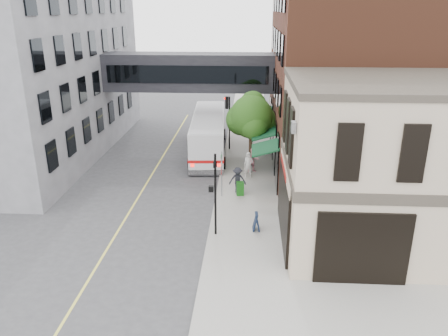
# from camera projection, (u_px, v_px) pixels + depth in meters

# --- Properties ---
(ground) EXTENTS (120.00, 120.00, 0.00)m
(ground) POSITION_uv_depth(u_px,v_px,m) (204.00, 256.00, 21.52)
(ground) COLOR #38383A
(ground) RESTS_ON ground
(sidewalk_main) EXTENTS (4.00, 60.00, 0.15)m
(sidewalk_main) POSITION_uv_depth(u_px,v_px,m) (248.00, 162.00, 34.50)
(sidewalk_main) COLOR gray
(sidewalk_main) RESTS_ON ground
(corner_building) EXTENTS (10.19, 8.12, 8.45)m
(corner_building) POSITION_uv_depth(u_px,v_px,m) (389.00, 166.00, 21.44)
(corner_building) COLOR #B7A78C
(corner_building) RESTS_ON ground
(brick_building) EXTENTS (13.76, 18.00, 14.00)m
(brick_building) POSITION_uv_depth(u_px,v_px,m) (356.00, 72.00, 32.60)
(brick_building) COLOR #522919
(brick_building) RESTS_ON ground
(opposite_building) EXTENTS (14.00, 24.00, 14.00)m
(opposite_building) POSITION_uv_depth(u_px,v_px,m) (13.00, 68.00, 35.07)
(opposite_building) COLOR slate
(opposite_building) RESTS_ON ground
(skyway_bridge) EXTENTS (14.00, 3.18, 3.00)m
(skyway_bridge) POSITION_uv_depth(u_px,v_px,m) (190.00, 72.00, 36.32)
(skyway_bridge) COLOR black
(skyway_bridge) RESTS_ON ground
(traffic_signal_near) EXTENTS (0.44, 0.22, 4.60)m
(traffic_signal_near) POSITION_uv_depth(u_px,v_px,m) (215.00, 185.00, 22.35)
(traffic_signal_near) COLOR black
(traffic_signal_near) RESTS_ON sidewalk_main
(traffic_signal_far) EXTENTS (0.53, 0.28, 4.50)m
(traffic_signal_far) POSITION_uv_depth(u_px,v_px,m) (228.00, 112.00, 36.29)
(traffic_signal_far) COLOR black
(traffic_signal_far) RESTS_ON sidewalk_main
(street_sign_pole) EXTENTS (0.08, 0.75, 3.00)m
(street_sign_pole) POSITION_uv_depth(u_px,v_px,m) (222.00, 170.00, 27.39)
(street_sign_pole) COLOR gray
(street_sign_pole) RESTS_ON sidewalk_main
(street_tree) EXTENTS (3.80, 3.20, 5.60)m
(street_tree) POSITION_uv_depth(u_px,v_px,m) (251.00, 117.00, 32.44)
(street_tree) COLOR #382619
(street_tree) RESTS_ON sidewalk_main
(lane_marking) EXTENTS (0.12, 40.00, 0.01)m
(lane_marking) POSITION_uv_depth(u_px,v_px,m) (149.00, 179.00, 31.17)
(lane_marking) COLOR #D8CC4C
(lane_marking) RESTS_ON ground
(bus) EXTENTS (3.38, 11.83, 3.15)m
(bus) POSITION_uv_depth(u_px,v_px,m) (209.00, 132.00, 36.41)
(bus) COLOR silver
(bus) RESTS_ON ground
(pedestrian_a) EXTENTS (0.72, 0.52, 1.86)m
(pedestrian_a) POSITION_uv_depth(u_px,v_px,m) (248.00, 165.00, 30.81)
(pedestrian_a) COLOR silver
(pedestrian_a) RESTS_ON sidewalk_main
(pedestrian_b) EXTENTS (1.08, 0.97, 1.81)m
(pedestrian_b) POSITION_uv_depth(u_px,v_px,m) (253.00, 160.00, 31.83)
(pedestrian_b) COLOR pink
(pedestrian_b) RESTS_ON sidewalk_main
(pedestrian_c) EXTENTS (1.12, 0.65, 1.72)m
(pedestrian_c) POSITION_uv_depth(u_px,v_px,m) (238.00, 180.00, 28.30)
(pedestrian_c) COLOR black
(pedestrian_c) RESTS_ON sidewalk_main
(newspaper_box) EXTENTS (0.51, 0.46, 0.89)m
(newspaper_box) POSITION_uv_depth(u_px,v_px,m) (240.00, 189.00, 28.01)
(newspaper_box) COLOR #145413
(newspaper_box) RESTS_ON sidewalk_main
(sandwich_board) EXTENTS (0.38, 0.57, 0.99)m
(sandwich_board) POSITION_uv_depth(u_px,v_px,m) (256.00, 222.00, 23.56)
(sandwich_board) COLOR #111C33
(sandwich_board) RESTS_ON sidewalk_main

